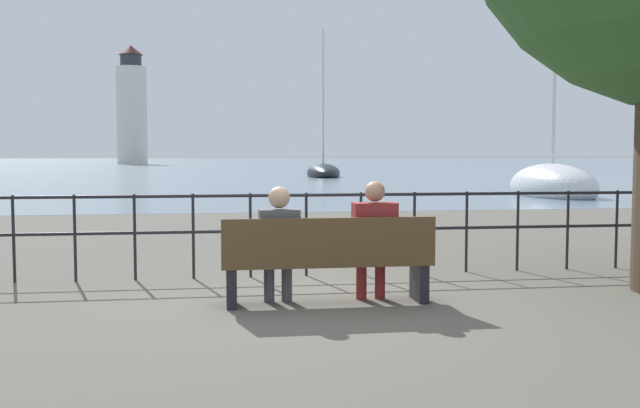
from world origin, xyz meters
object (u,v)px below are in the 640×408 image
at_px(seated_person_right, 374,236).
at_px(sailboat_0, 323,172).
at_px(harbor_lighthouse, 132,109).
at_px(sailboat_2, 552,186).
at_px(park_bench, 328,261).
at_px(seated_person_left, 279,239).

xyz_separation_m(seated_person_right, sailboat_0, (5.83, 41.99, -0.38)).
bearing_deg(harbor_lighthouse, sailboat_2, -74.85).
bearing_deg(park_bench, sailboat_0, 81.46).
height_order(sailboat_0, sailboat_2, sailboat_0).
bearing_deg(harbor_lighthouse, park_bench, -82.66).
distance_m(park_bench, seated_person_left, 0.55).
relative_size(sailboat_2, harbor_lighthouse, 0.48).
relative_size(park_bench, sailboat_0, 0.20).
bearing_deg(seated_person_left, park_bench, -9.39).
height_order(park_bench, sailboat_2, sailboat_2).
bearing_deg(park_bench, seated_person_right, 9.07).
bearing_deg(harbor_lighthouse, sailboat_0, -73.53).
height_order(sailboat_2, harbor_lighthouse, harbor_lighthouse).
bearing_deg(seated_person_right, sailboat_0, 82.10).
relative_size(seated_person_right, sailboat_2, 0.14).
bearing_deg(sailboat_2, park_bench, -122.39).
distance_m(seated_person_left, sailboat_2, 21.11).
bearing_deg(park_bench, harbor_lighthouse, 97.34).
height_order(seated_person_left, seated_person_right, seated_person_right).
bearing_deg(seated_person_left, seated_person_right, -0.17).
bearing_deg(sailboat_0, park_bench, -94.40).
bearing_deg(sailboat_2, harbor_lighthouse, 105.08).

